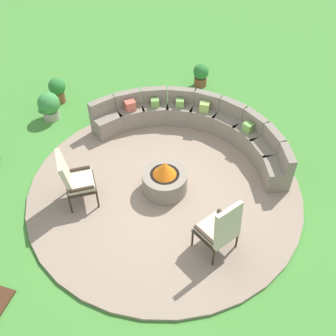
# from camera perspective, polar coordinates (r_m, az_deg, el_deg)

# --- Properties ---
(ground_plane) EXTENTS (24.00, 24.00, 0.00)m
(ground_plane) POSITION_cam_1_polar(r_m,az_deg,el_deg) (8.05, -0.44, -3.23)
(ground_plane) COLOR #478C38
(patio_circle) EXTENTS (5.24, 5.24, 0.06)m
(patio_circle) POSITION_cam_1_polar(r_m,az_deg,el_deg) (8.03, -0.44, -3.09)
(patio_circle) COLOR gray
(patio_circle) RESTS_ON ground_plane
(fire_pit) EXTENTS (0.85, 0.85, 0.70)m
(fire_pit) POSITION_cam_1_polar(r_m,az_deg,el_deg) (7.81, -0.45, -1.61)
(fire_pit) COLOR gray
(fire_pit) RESTS_ON patio_circle
(curved_stone_bench) EXTENTS (4.38, 1.88, 0.77)m
(curved_stone_bench) POSITION_cam_1_polar(r_m,az_deg,el_deg) (8.95, 4.01, 5.83)
(curved_stone_bench) COLOR gray
(curved_stone_bench) RESTS_ON patio_circle
(lounge_chair_front_left) EXTENTS (0.77, 0.80, 1.16)m
(lounge_chair_front_left) POSITION_cam_1_polar(r_m,az_deg,el_deg) (7.59, -12.79, -1.41)
(lounge_chair_front_left) COLOR #2D2319
(lounge_chair_front_left) RESTS_ON patio_circle
(lounge_chair_front_right) EXTENTS (0.77, 0.81, 1.15)m
(lounge_chair_front_right) POSITION_cam_1_polar(r_m,az_deg,el_deg) (6.74, 7.25, -8.23)
(lounge_chair_front_right) COLOR #2D2319
(lounge_chair_front_right) RESTS_ON patio_circle
(potted_plant_1) EXTENTS (0.50, 0.50, 0.67)m
(potted_plant_1) POSITION_cam_1_polar(r_m,az_deg,el_deg) (9.90, -16.01, 8.29)
(potted_plant_1) COLOR #A89E8E
(potted_plant_1) RESTS_ON ground_plane
(potted_plant_2) EXTENTS (0.41, 0.41, 0.64)m
(potted_plant_2) POSITION_cam_1_polar(r_m,az_deg,el_deg) (10.39, -14.94, 10.46)
(potted_plant_2) COLOR brown
(potted_plant_2) RESTS_ON ground_plane
(potted_plant_3) EXTENTS (0.39, 0.39, 0.59)m
(potted_plant_3) POSITION_cam_1_polar(r_m,az_deg,el_deg) (10.70, 4.54, 12.73)
(potted_plant_3) COLOR brown
(potted_plant_3) RESTS_ON ground_plane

